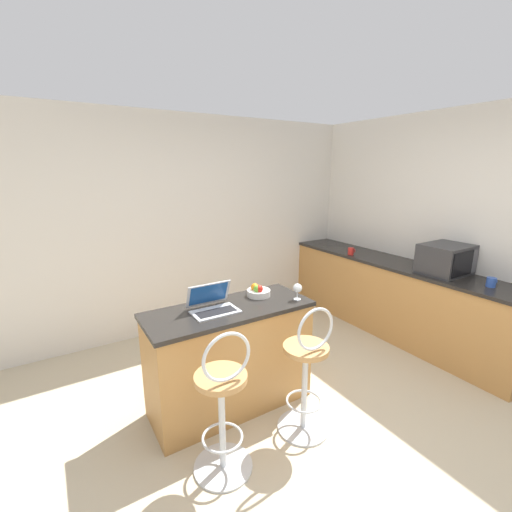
# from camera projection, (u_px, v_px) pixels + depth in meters

# --- Properties ---
(ground_plane) EXTENTS (20.00, 20.00, 0.00)m
(ground_plane) POSITION_uv_depth(u_px,v_px,m) (325.00, 444.00, 2.52)
(ground_plane) COLOR #BCAD8E
(wall_back) EXTENTS (12.00, 0.06, 2.60)m
(wall_back) POSITION_uv_depth(u_px,v_px,m) (193.00, 225.00, 4.23)
(wall_back) COLOR silver
(wall_back) RESTS_ON ground_plane
(wall_right) EXTENTS (0.06, 12.00, 2.60)m
(wall_right) POSITION_uv_depth(u_px,v_px,m) (504.00, 239.00, 3.35)
(wall_right) COLOR silver
(wall_right) RESTS_ON ground_plane
(breakfast_bar) EXTENTS (1.35, 0.55, 0.89)m
(breakfast_bar) POSITION_uv_depth(u_px,v_px,m) (230.00, 357.00, 2.85)
(breakfast_bar) COLOR #B27C42
(breakfast_bar) RESTS_ON ground_plane
(counter_right) EXTENTS (0.58, 2.96, 0.89)m
(counter_right) POSITION_uv_depth(u_px,v_px,m) (391.00, 296.00, 4.20)
(counter_right) COLOR #B27C42
(counter_right) RESTS_ON ground_plane
(bar_stool_near) EXTENTS (0.40, 0.40, 1.04)m
(bar_stool_near) POSITION_uv_depth(u_px,v_px,m) (223.00, 406.00, 2.19)
(bar_stool_near) COLOR silver
(bar_stool_near) RESTS_ON ground_plane
(bar_stool_far) EXTENTS (0.40, 0.40, 1.04)m
(bar_stool_far) POSITION_uv_depth(u_px,v_px,m) (307.00, 373.00, 2.55)
(bar_stool_far) COLOR silver
(bar_stool_far) RESTS_ON ground_plane
(laptop) EXTENTS (0.36, 0.27, 0.21)m
(laptop) POSITION_uv_depth(u_px,v_px,m) (212.00, 304.00, 2.67)
(laptop) COLOR #B7BABF
(laptop) RESTS_ON breakfast_bar
(microwave) EXTENTS (0.50, 0.40, 0.31)m
(microwave) POSITION_uv_depth(u_px,v_px,m) (446.00, 259.00, 3.59)
(microwave) COLOR #2D2D30
(microwave) RESTS_ON counter_right
(mug_blue) EXTENTS (0.10, 0.08, 0.09)m
(mug_blue) POSITION_uv_depth(u_px,v_px,m) (491.00, 282.00, 3.21)
(mug_blue) COLOR #2D51AD
(mug_blue) RESTS_ON counter_right
(mug_red) EXTENTS (0.09, 0.07, 0.09)m
(mug_red) POSITION_uv_depth(u_px,v_px,m) (351.00, 251.00, 4.41)
(mug_red) COLOR red
(mug_red) RESTS_ON counter_right
(fruit_bowl) EXTENTS (0.20, 0.20, 0.11)m
(fruit_bowl) POSITION_uv_depth(u_px,v_px,m) (258.00, 291.00, 2.97)
(fruit_bowl) COLOR silver
(fruit_bowl) RESTS_ON breakfast_bar
(wine_glass_short) EXTENTS (0.08, 0.08, 0.14)m
(wine_glass_short) POSITION_uv_depth(u_px,v_px,m) (298.00, 288.00, 2.88)
(wine_glass_short) COLOR silver
(wine_glass_short) RESTS_ON breakfast_bar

